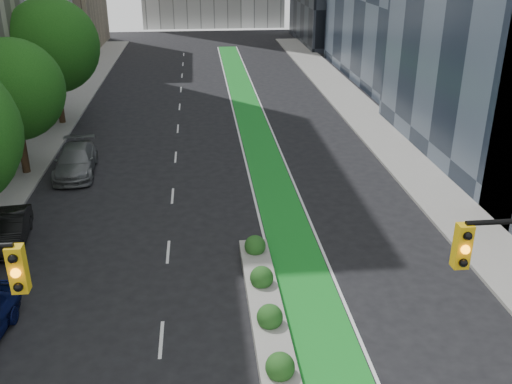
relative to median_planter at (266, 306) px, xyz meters
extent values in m
cube|color=gray|center=(-13.00, 17.96, -0.30)|extent=(3.60, 90.00, 0.15)
cube|color=gray|center=(10.60, 17.96, -0.30)|extent=(3.60, 90.00, 0.15)
cube|color=#178324|center=(1.80, 22.96, -0.37)|extent=(2.20, 70.00, 0.01)
cylinder|color=black|center=(-12.20, 14.96, 1.87)|extent=(0.44, 0.44, 4.48)
sphere|color=#11420E|center=(-12.20, 14.96, 4.59)|extent=(5.60, 5.60, 5.60)
cylinder|color=black|center=(-12.20, 24.96, 2.20)|extent=(0.44, 0.44, 5.15)
sphere|color=#11420E|center=(-12.20, 24.96, 5.33)|extent=(6.60, 6.60, 6.60)
cube|color=gold|center=(-5.90, -6.54, 5.88)|extent=(0.34, 0.28, 1.05)
sphere|color=orange|center=(-5.90, -6.70, 5.88)|extent=(0.20, 0.20, 0.20)
cube|color=gold|center=(3.50, -6.54, 5.88)|extent=(0.34, 0.28, 1.05)
sphere|color=orange|center=(3.50, -6.70, 5.88)|extent=(0.20, 0.20, 0.20)
cube|color=gray|center=(0.00, -0.04, -0.17)|extent=(1.20, 10.00, 0.40)
sphere|color=#194C19|center=(0.00, -3.54, 0.28)|extent=(0.90, 0.90, 0.90)
sphere|color=#194C19|center=(0.00, -1.04, 0.28)|extent=(0.90, 0.90, 0.90)
sphere|color=#194C19|center=(0.00, 1.46, 0.28)|extent=(0.90, 0.90, 0.90)
sphere|color=#194C19|center=(0.00, 3.96, 0.28)|extent=(0.90, 0.90, 0.90)
imported|color=black|center=(-10.70, 6.48, 0.31)|extent=(1.91, 4.26, 1.36)
imported|color=slate|center=(-9.34, 14.84, 0.40)|extent=(2.52, 5.45, 1.54)
camera|label=1|loc=(-2.10, -16.94, 11.95)|focal=40.00mm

